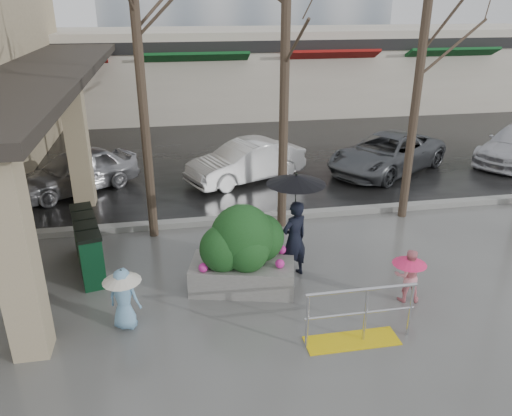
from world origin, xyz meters
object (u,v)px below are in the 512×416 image
object	(u,v)px
tree_mideast	(426,22)
planter	(243,249)
handrail	(357,322)
news_boxes	(88,244)
woman	(295,217)
car_a	(76,171)
tree_west	(135,12)
child_blue	(123,293)
car_b	(246,161)
tree_midwest	(286,4)
child_pink	(408,272)
car_c	(387,153)

from	to	relation	value
tree_mideast	planter	world-z (taller)	tree_mideast
handrail	news_boxes	xyz separation A→B (m)	(-4.69, 3.38, 0.19)
woman	car_a	bearing A→B (deg)	-74.76
tree_west	tree_mideast	xyz separation A→B (m)	(6.50, 0.00, -0.22)
child_blue	car_a	size ratio (longest dim) A/B	0.31
handrail	woman	bearing A→B (deg)	101.88
woman	car_b	size ratio (longest dim) A/B	0.59
tree_midwest	car_a	bearing A→B (deg)	147.20
handrail	car_b	distance (m)	8.34
handrail	news_boxes	bearing A→B (deg)	144.22
child_pink	car_a	size ratio (longest dim) A/B	0.29
tree_mideast	car_c	size ratio (longest dim) A/B	1.43
child_blue	news_boxes	xyz separation A→B (m)	(-0.88, 2.27, -0.11)
woman	car_a	world-z (taller)	woman
handrail	child_blue	bearing A→B (deg)	163.74
tree_midwest	car_b	bearing A→B (deg)	95.44
car_b	child_blue	bearing A→B (deg)	-48.91
child_pink	car_c	world-z (taller)	car_c
handrail	tree_west	xyz separation A→B (m)	(-3.36, 4.80, 4.71)
tree_west	child_blue	distance (m)	5.76
handrail	tree_west	bearing A→B (deg)	124.99
planter	news_boxes	xyz separation A→B (m)	(-3.10, 1.34, -0.27)
handrail	planter	world-z (taller)	planter
woman	car_a	size ratio (longest dim) A/B	0.61
tree_mideast	news_boxes	bearing A→B (deg)	-169.73
child_blue	tree_midwest	bearing A→B (deg)	-114.21
car_a	tree_mideast	bearing A→B (deg)	33.72
tree_mideast	child_blue	world-z (taller)	tree_mideast
car_a	tree_west	bearing A→B (deg)	-1.67
child_blue	news_boxes	world-z (taller)	child_blue
car_b	tree_mideast	bearing A→B (deg)	21.73
tree_west	planter	distance (m)	5.36
child_pink	car_b	distance (m)	7.54
child_blue	car_a	xyz separation A→B (m)	(-1.80, 7.21, -0.05)
woman	child_blue	world-z (taller)	woman
handrail	tree_midwest	size ratio (longest dim) A/B	0.27
child_pink	car_a	bearing A→B (deg)	-33.97
child_pink	child_blue	size ratio (longest dim) A/B	0.93
tree_midwest	tree_mideast	world-z (taller)	tree_midwest
tree_west	woman	xyz separation A→B (m)	(2.87, -2.48, -3.76)
tree_midwest	planter	xyz separation A→B (m)	(-1.43, -2.76, -4.39)
car_a	car_b	distance (m)	5.13
handrail	car_c	distance (m)	9.41
tree_west	news_boxes	size ratio (longest dim) A/B	3.26
car_b	car_c	bearing A→B (deg)	66.63
child_pink	car_c	bearing A→B (deg)	-99.00
woman	child_pink	world-z (taller)	woman
tree_mideast	car_c	xyz separation A→B (m)	(1.11, 3.59, -4.23)
handrail	woman	size ratio (longest dim) A/B	0.84
tree_west	child_blue	size ratio (longest dim) A/B	5.94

